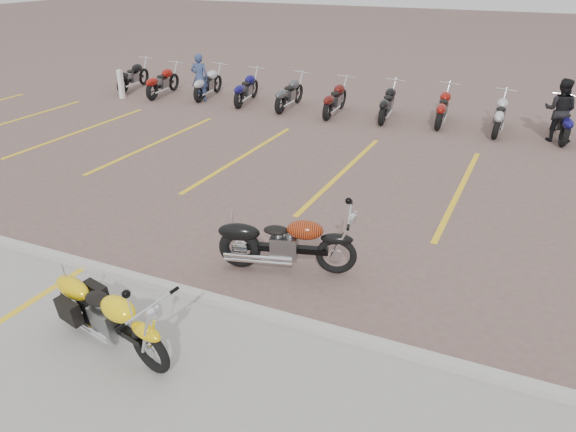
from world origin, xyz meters
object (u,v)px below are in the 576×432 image
at_px(flame_cruiser, 284,245).
at_px(person_b, 560,110).
at_px(yellow_cruiser, 111,316).
at_px(person_a, 200,78).
at_px(bollard, 121,84).

distance_m(flame_cruiser, person_b, 10.22).
relative_size(yellow_cruiser, person_a, 1.33).
bearing_deg(flame_cruiser, yellow_cruiser, -129.57).
height_order(yellow_cruiser, person_a, person_a).
relative_size(person_a, bollard, 1.63).
relative_size(yellow_cruiser, flame_cruiser, 0.99).
bearing_deg(person_b, yellow_cruiser, 77.69).
bearing_deg(bollard, flame_cruiser, -39.22).
bearing_deg(person_b, person_a, 10.63).
relative_size(flame_cruiser, person_b, 1.28).
xyz_separation_m(flame_cruiser, person_b, (3.78, 9.49, 0.40)).
height_order(yellow_cruiser, person_b, person_b).
relative_size(yellow_cruiser, bollard, 2.17).
bearing_deg(person_b, flame_cruiser, 78.14).
xyz_separation_m(yellow_cruiser, person_b, (4.97, 12.18, 0.41)).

